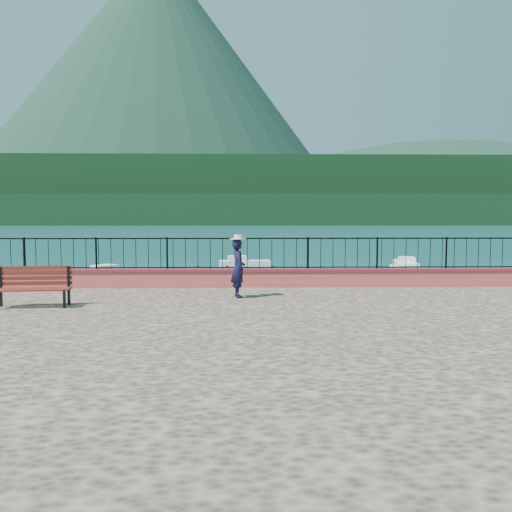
{
  "coord_description": "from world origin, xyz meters",
  "views": [
    {
      "loc": [
        -0.11,
        -11.87,
        3.31
      ],
      "look_at": [
        0.23,
        2.0,
        2.3
      ],
      "focal_mm": 35.0,
      "sensor_mm": 36.0,
      "label": 1
    }
  ],
  "objects_px": {
    "boat_0": "(182,280)",
    "boat_3": "(113,271)",
    "boat_2": "(414,271)",
    "boat_5": "(406,262)",
    "person": "(238,268)",
    "boat_1": "(386,290)",
    "boat_4": "(245,261)",
    "park_bench": "(33,295)"
  },
  "relations": [
    {
      "from": "park_bench",
      "to": "boat_2",
      "type": "distance_m",
      "value": 21.55
    },
    {
      "from": "park_bench",
      "to": "boat_4",
      "type": "bearing_deg",
      "value": 71.68
    },
    {
      "from": "boat_2",
      "to": "boat_0",
      "type": "bearing_deg",
      "value": -173.73
    },
    {
      "from": "park_bench",
      "to": "boat_2",
      "type": "height_order",
      "value": "park_bench"
    },
    {
      "from": "boat_4",
      "to": "boat_0",
      "type": "bearing_deg",
      "value": -111.3
    },
    {
      "from": "person",
      "to": "boat_4",
      "type": "bearing_deg",
      "value": -14.04
    },
    {
      "from": "person",
      "to": "boat_5",
      "type": "distance_m",
      "value": 23.8
    },
    {
      "from": "boat_4",
      "to": "boat_5",
      "type": "height_order",
      "value": "same"
    },
    {
      "from": "boat_2",
      "to": "boat_5",
      "type": "bearing_deg",
      "value": 66.13
    },
    {
      "from": "boat_1",
      "to": "person",
      "type": "bearing_deg",
      "value": -96.1
    },
    {
      "from": "person",
      "to": "boat_0",
      "type": "height_order",
      "value": "person"
    },
    {
      "from": "boat_2",
      "to": "boat_3",
      "type": "distance_m",
      "value": 17.1
    },
    {
      "from": "boat_2",
      "to": "boat_5",
      "type": "height_order",
      "value": "same"
    },
    {
      "from": "person",
      "to": "boat_2",
      "type": "xyz_separation_m",
      "value": [
        9.76,
        14.33,
        -1.59
      ]
    },
    {
      "from": "boat_1",
      "to": "boat_2",
      "type": "relative_size",
      "value": 0.96
    },
    {
      "from": "boat_1",
      "to": "boat_4",
      "type": "height_order",
      "value": "same"
    },
    {
      "from": "person",
      "to": "boat_5",
      "type": "height_order",
      "value": "person"
    },
    {
      "from": "park_bench",
      "to": "boat_1",
      "type": "bearing_deg",
      "value": 31.68
    },
    {
      "from": "boat_3",
      "to": "boat_5",
      "type": "distance_m",
      "value": 19.6
    },
    {
      "from": "boat_1",
      "to": "boat_4",
      "type": "relative_size",
      "value": 1.03
    },
    {
      "from": "boat_0",
      "to": "boat_2",
      "type": "distance_m",
      "value": 13.13
    },
    {
      "from": "boat_2",
      "to": "boat_4",
      "type": "distance_m",
      "value": 12.09
    },
    {
      "from": "park_bench",
      "to": "boat_2",
      "type": "bearing_deg",
      "value": 41.17
    },
    {
      "from": "boat_0",
      "to": "boat_3",
      "type": "height_order",
      "value": "same"
    },
    {
      "from": "park_bench",
      "to": "boat_3",
      "type": "height_order",
      "value": "park_bench"
    },
    {
      "from": "person",
      "to": "boat_1",
      "type": "bearing_deg",
      "value": -54.26
    },
    {
      "from": "person",
      "to": "boat_5",
      "type": "xyz_separation_m",
      "value": [
        11.42,
        20.82,
        -1.59
      ]
    },
    {
      "from": "boat_0",
      "to": "boat_5",
      "type": "height_order",
      "value": "same"
    },
    {
      "from": "boat_3",
      "to": "person",
      "type": "bearing_deg",
      "value": -111.35
    },
    {
      "from": "park_bench",
      "to": "boat_4",
      "type": "relative_size",
      "value": 0.5
    },
    {
      "from": "park_bench",
      "to": "boat_0",
      "type": "height_order",
      "value": "park_bench"
    },
    {
      "from": "boat_3",
      "to": "boat_1",
      "type": "bearing_deg",
      "value": -78.12
    },
    {
      "from": "person",
      "to": "boat_2",
      "type": "distance_m",
      "value": 17.41
    },
    {
      "from": "person",
      "to": "boat_0",
      "type": "bearing_deg",
      "value": 1.49
    },
    {
      "from": "person",
      "to": "boat_1",
      "type": "xyz_separation_m",
      "value": [
        6.09,
        7.06,
        -1.59
      ]
    },
    {
      "from": "person",
      "to": "boat_2",
      "type": "relative_size",
      "value": 0.42
    },
    {
      "from": "boat_2",
      "to": "boat_5",
      "type": "xyz_separation_m",
      "value": [
        1.66,
        6.49,
        0.0
      ]
    },
    {
      "from": "boat_0",
      "to": "boat_4",
      "type": "height_order",
      "value": "same"
    },
    {
      "from": "person",
      "to": "boat_4",
      "type": "xyz_separation_m",
      "value": [
        0.22,
        21.75,
        -1.59
      ]
    },
    {
      "from": "person",
      "to": "boat_0",
      "type": "distance_m",
      "value": 11.24
    },
    {
      "from": "person",
      "to": "boat_4",
      "type": "height_order",
      "value": "person"
    },
    {
      "from": "park_bench",
      "to": "boat_3",
      "type": "distance_m",
      "value": 16.67
    }
  ]
}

